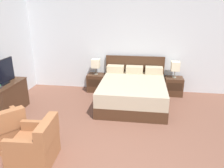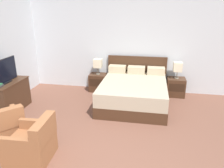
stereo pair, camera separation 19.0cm
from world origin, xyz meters
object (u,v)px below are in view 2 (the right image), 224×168
(nightstand_right, at_px, (176,87))
(armchair_by_window, at_px, (3,129))
(table_lamp_left, at_px, (98,63))
(dresser, at_px, (9,96))
(armchair_companion, at_px, (33,144))
(table_lamp_right, at_px, (178,67))
(tv, at_px, (4,72))
(bed, at_px, (134,91))
(nightstand_left, at_px, (98,82))

(nightstand_right, distance_m, armchair_by_window, 4.53)
(table_lamp_left, height_order, armchair_by_window, table_lamp_left)
(nightstand_right, distance_m, dresser, 4.47)
(armchair_companion, bearing_deg, table_lamp_right, 52.16)
(nightstand_right, bearing_deg, table_lamp_left, 179.96)
(table_lamp_right, height_order, tv, tv)
(tv, bearing_deg, bed, 19.32)
(nightstand_left, distance_m, table_lamp_left, 0.60)
(table_lamp_left, bearing_deg, table_lamp_right, 0.00)
(bed, relative_size, nightstand_right, 3.92)
(bed, distance_m, armchair_companion, 2.98)
(table_lamp_right, distance_m, dresser, 4.49)
(bed, relative_size, armchair_companion, 2.71)
(dresser, height_order, armchair_by_window, armchair_by_window)
(nightstand_right, relative_size, armchair_companion, 0.69)
(table_lamp_right, xyz_separation_m, tv, (-4.12, -1.79, 0.16))
(tv, bearing_deg, table_lamp_left, 44.57)
(bed, height_order, table_lamp_left, bed)
(tv, xyz_separation_m, armchair_companion, (1.51, -1.56, -0.73))
(bed, xyz_separation_m, tv, (-2.97, -1.04, 0.69))
(bed, bearing_deg, armchair_by_window, -135.03)
(armchair_by_window, height_order, armchair_companion, same)
(nightstand_right, relative_size, tv, 0.58)
(bed, relative_size, armchair_by_window, 2.14)
(nightstand_right, xyz_separation_m, table_lamp_right, (-0.00, 0.00, 0.60))
(tv, bearing_deg, table_lamp_right, 23.49)
(bed, bearing_deg, nightstand_left, 146.98)
(nightstand_left, bearing_deg, tv, -135.45)
(armchair_companion, bearing_deg, bed, 60.83)
(dresser, relative_size, armchair_by_window, 1.11)
(tv, relative_size, armchair_companion, 1.20)
(nightstand_left, bearing_deg, dresser, -136.41)
(nightstand_left, xyz_separation_m, dresser, (-1.82, -1.73, 0.12))
(nightstand_left, bearing_deg, table_lamp_left, 90.00)
(nightstand_left, height_order, armchair_companion, armchair_companion)
(nightstand_right, relative_size, table_lamp_left, 1.12)
(bed, height_order, nightstand_right, bed)
(bed, xyz_separation_m, nightstand_right, (1.15, 0.75, -0.07))
(table_lamp_left, bearing_deg, armchair_companion, -95.13)
(bed, xyz_separation_m, table_lamp_right, (1.15, 0.75, 0.53))
(nightstand_right, relative_size, table_lamp_right, 1.12)
(table_lamp_left, distance_m, dresser, 2.56)
(table_lamp_left, relative_size, table_lamp_right, 1.00)
(table_lamp_right, xyz_separation_m, dresser, (-4.12, -1.73, -0.47))
(armchair_by_window, distance_m, armchair_companion, 0.87)
(nightstand_left, xyz_separation_m, table_lamp_left, (0.00, 0.00, 0.60))
(table_lamp_left, xyz_separation_m, armchair_companion, (-0.30, -3.35, -0.57))
(table_lamp_right, distance_m, tv, 4.49)
(table_lamp_right, bearing_deg, nightstand_right, -90.00)
(table_lamp_right, xyz_separation_m, armchair_by_window, (-3.40, -3.00, -0.57))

